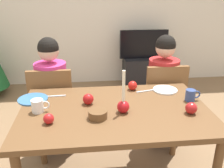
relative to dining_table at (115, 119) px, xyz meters
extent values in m
cube|color=beige|center=(0.00, 2.60, 0.63)|extent=(6.40, 0.10, 2.60)
cube|color=brown|center=(0.00, 0.00, 0.06)|extent=(1.40, 0.90, 0.04)
cylinder|color=brown|center=(-0.64, 0.39, -0.31)|extent=(0.06, 0.06, 0.71)
cylinder|color=brown|center=(0.64, 0.39, -0.31)|extent=(0.06, 0.06, 0.71)
cube|color=brown|center=(-0.54, 0.69, -0.24)|extent=(0.40, 0.40, 0.04)
cube|color=brown|center=(-0.54, 0.51, 0.01)|extent=(0.40, 0.04, 0.45)
cylinder|color=brown|center=(-0.37, 0.86, -0.46)|extent=(0.04, 0.04, 0.41)
cylinder|color=brown|center=(-0.71, 0.86, -0.46)|extent=(0.04, 0.04, 0.41)
cylinder|color=brown|center=(-0.37, 0.52, -0.46)|extent=(0.04, 0.04, 0.41)
cylinder|color=brown|center=(-0.71, 0.52, -0.46)|extent=(0.04, 0.04, 0.41)
cube|color=brown|center=(0.56, 0.69, -0.24)|extent=(0.40, 0.40, 0.04)
cube|color=brown|center=(0.56, 0.51, 0.01)|extent=(0.40, 0.04, 0.45)
cylinder|color=brown|center=(0.73, 0.86, -0.46)|extent=(0.04, 0.04, 0.41)
cylinder|color=brown|center=(0.39, 0.86, -0.46)|extent=(0.04, 0.04, 0.41)
cylinder|color=brown|center=(0.73, 0.52, -0.46)|extent=(0.04, 0.04, 0.41)
cylinder|color=brown|center=(0.39, 0.52, -0.46)|extent=(0.04, 0.04, 0.41)
cube|color=#33384C|center=(-0.54, 0.64, -0.44)|extent=(0.28, 0.28, 0.45)
cylinder|color=#D1337A|center=(-0.54, 0.64, 0.02)|extent=(0.30, 0.30, 0.48)
sphere|color=tan|center=(-0.54, 0.64, 0.38)|extent=(0.19, 0.19, 0.19)
sphere|color=black|center=(-0.54, 0.64, 0.41)|extent=(0.19, 0.19, 0.19)
cube|color=#33384C|center=(0.56, 0.64, -0.44)|extent=(0.28, 0.28, 0.45)
cylinder|color=#AD2323|center=(0.56, 0.64, 0.02)|extent=(0.30, 0.30, 0.48)
sphere|color=tan|center=(0.56, 0.64, 0.38)|extent=(0.19, 0.19, 0.19)
sphere|color=black|center=(0.56, 0.64, 0.41)|extent=(0.19, 0.19, 0.19)
cube|color=black|center=(0.75, 2.30, -0.43)|extent=(0.64, 0.40, 0.48)
cube|color=black|center=(0.75, 2.30, 0.04)|extent=(0.79, 0.04, 0.46)
cube|color=black|center=(0.75, 2.30, 0.04)|extent=(0.76, 0.05, 0.46)
sphere|color=red|center=(0.05, -0.06, 0.13)|extent=(0.09, 0.09, 0.09)
cylinder|color=#EFE5C6|center=(0.05, -0.06, 0.29)|extent=(0.02, 0.02, 0.23)
cylinder|color=teal|center=(-0.64, 0.23, 0.09)|extent=(0.24, 0.24, 0.01)
cylinder|color=white|center=(0.48, 0.30, 0.09)|extent=(0.21, 0.21, 0.01)
cylinder|color=white|center=(-0.56, 0.01, 0.13)|extent=(0.09, 0.09, 0.10)
torus|color=white|center=(-0.50, 0.01, 0.14)|extent=(0.07, 0.01, 0.07)
cylinder|color=#33477F|center=(0.61, 0.08, 0.13)|extent=(0.08, 0.08, 0.09)
torus|color=#33477F|center=(0.66, 0.08, 0.13)|extent=(0.06, 0.01, 0.06)
cube|color=silver|center=(-0.47, 0.27, 0.09)|extent=(0.18, 0.02, 0.01)
cube|color=silver|center=(0.31, 0.30, 0.09)|extent=(0.18, 0.06, 0.01)
cylinder|color=brown|center=(-0.13, -0.12, 0.11)|extent=(0.13, 0.13, 0.06)
sphere|color=#AD1516|center=(-0.19, 0.10, 0.13)|extent=(0.08, 0.08, 0.08)
sphere|color=red|center=(0.20, 0.34, 0.12)|extent=(0.08, 0.08, 0.08)
sphere|color=red|center=(-0.46, -0.16, 0.12)|extent=(0.07, 0.07, 0.07)
sphere|color=#AE1B1C|center=(0.53, -0.13, 0.13)|extent=(0.08, 0.08, 0.08)
camera|label=1|loc=(-0.20, -1.65, 0.94)|focal=40.22mm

